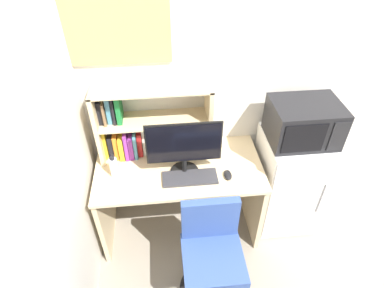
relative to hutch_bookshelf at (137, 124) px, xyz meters
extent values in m
cube|color=silver|center=(1.60, 0.14, 0.25)|extent=(6.40, 0.04, 2.60)
cube|color=beige|center=(0.31, -0.21, -0.30)|extent=(1.31, 0.67, 0.03)
cube|color=beige|center=(-0.33, -0.21, -0.68)|extent=(0.04, 0.60, 0.74)
cube|color=beige|center=(0.94, -0.21, -0.68)|extent=(0.04, 0.60, 0.74)
cube|color=beige|center=(-0.29, -0.01, 0.02)|extent=(0.03, 0.27, 0.61)
cube|color=beige|center=(0.56, -0.01, 0.02)|extent=(0.03, 0.27, 0.61)
cube|color=beige|center=(0.14, -0.01, 0.32)|extent=(0.88, 0.27, 0.01)
cube|color=beige|center=(0.14, -0.01, 0.04)|extent=(0.81, 0.27, 0.01)
cube|color=gold|center=(-0.26, 0.01, -0.15)|extent=(0.02, 0.18, 0.27)
cube|color=black|center=(-0.22, 0.01, -0.17)|extent=(0.04, 0.19, 0.22)
cube|color=orange|center=(-0.18, 0.01, -0.17)|extent=(0.03, 0.20, 0.22)
cube|color=gold|center=(-0.14, 0.00, -0.18)|extent=(0.04, 0.22, 0.21)
cube|color=purple|center=(-0.10, 0.00, -0.16)|extent=(0.03, 0.23, 0.25)
cube|color=purple|center=(-0.06, 0.00, -0.18)|extent=(0.04, 0.22, 0.21)
cube|color=teal|center=(-0.03, 0.00, -0.17)|extent=(0.03, 0.21, 0.23)
cube|color=#B21E1E|center=(0.01, 0.01, -0.17)|extent=(0.04, 0.18, 0.22)
cube|color=silver|center=(0.04, 0.02, -0.16)|extent=(0.02, 0.16, 0.25)
cube|color=black|center=(-0.25, 0.02, 0.14)|extent=(0.04, 0.15, 0.19)
cube|color=brown|center=(-0.22, 0.01, 0.14)|extent=(0.02, 0.18, 0.19)
cube|color=teal|center=(-0.19, 0.02, 0.15)|extent=(0.03, 0.15, 0.21)
cube|color=black|center=(-0.15, 0.02, 0.16)|extent=(0.02, 0.16, 0.24)
cube|color=#197233|center=(-0.12, 0.02, 0.16)|extent=(0.04, 0.17, 0.23)
cylinder|color=black|center=(0.35, -0.28, -0.27)|extent=(0.22, 0.22, 0.02)
cylinder|color=black|center=(0.35, -0.28, -0.21)|extent=(0.04, 0.04, 0.11)
cube|color=black|center=(0.35, -0.27, 0.01)|extent=(0.55, 0.01, 0.34)
cube|color=black|center=(0.35, -0.28, 0.01)|extent=(0.53, 0.02, 0.32)
cube|color=#333338|center=(0.38, -0.35, -0.27)|extent=(0.41, 0.16, 0.02)
ellipsoid|color=black|center=(0.67, -0.36, -0.27)|extent=(0.06, 0.11, 0.03)
cylinder|color=silver|center=(-0.18, -0.26, -0.20)|extent=(0.06, 0.06, 0.17)
cylinder|color=black|center=(-0.18, -0.26, -0.10)|extent=(0.03, 0.03, 0.02)
cube|color=white|center=(1.26, -0.18, -0.58)|extent=(0.52, 0.50, 0.95)
cube|color=white|center=(1.26, -0.43, -0.58)|extent=(0.49, 0.01, 0.91)
cylinder|color=#B2B2B7|center=(1.44, -0.45, -0.53)|extent=(0.01, 0.01, 0.33)
cube|color=black|center=(1.26, -0.18, 0.05)|extent=(0.51, 0.39, 0.32)
cube|color=black|center=(1.19, -0.38, 0.05)|extent=(0.31, 0.01, 0.24)
cube|color=black|center=(1.44, -0.38, 0.05)|extent=(0.12, 0.01, 0.25)
cylinder|color=black|center=(0.49, -0.86, -0.82)|extent=(0.04, 0.04, 0.43)
cube|color=#334C8C|center=(0.49, -0.86, -0.59)|extent=(0.43, 0.43, 0.07)
cube|color=#334C8C|center=(0.49, -0.66, -0.38)|extent=(0.41, 0.06, 0.36)
cube|color=tan|center=(-0.05, 0.11, 0.72)|extent=(0.71, 0.02, 0.52)
camera|label=1|loc=(0.22, -2.06, 1.48)|focal=30.19mm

